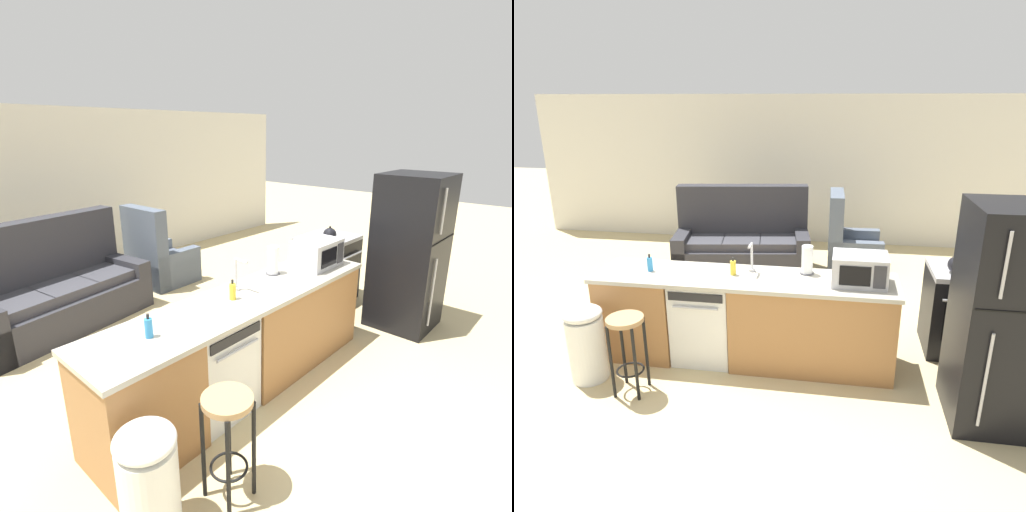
# 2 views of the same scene
# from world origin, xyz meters

# --- Properties ---
(ground_plane) EXTENTS (24.00, 24.00, 0.00)m
(ground_plane) POSITION_xyz_m (0.00, 0.00, 0.00)
(ground_plane) COLOR tan
(wall_back) EXTENTS (10.00, 0.06, 2.60)m
(wall_back) POSITION_xyz_m (0.30, 4.20, 1.30)
(wall_back) COLOR silver
(wall_back) RESTS_ON ground_plane
(kitchen_counter) EXTENTS (2.94, 0.66, 0.90)m
(kitchen_counter) POSITION_xyz_m (0.24, 0.00, 0.42)
(kitchen_counter) COLOR #9E6B3D
(kitchen_counter) RESTS_ON ground_plane
(dishwasher) EXTENTS (0.58, 0.61, 0.84)m
(dishwasher) POSITION_xyz_m (-0.25, -0.00, 0.42)
(dishwasher) COLOR silver
(dishwasher) RESTS_ON ground_plane
(stove_range) EXTENTS (0.76, 0.68, 0.90)m
(stove_range) POSITION_xyz_m (2.35, 0.55, 0.45)
(stove_range) COLOR black
(stove_range) RESTS_ON ground_plane
(refrigerator) EXTENTS (0.72, 0.73, 1.81)m
(refrigerator) POSITION_xyz_m (2.35, -0.55, 0.90)
(refrigerator) COLOR black
(refrigerator) RESTS_ON ground_plane
(microwave) EXTENTS (0.50, 0.37, 0.28)m
(microwave) POSITION_xyz_m (1.24, -0.00, 1.04)
(microwave) COLOR #B7B7BC
(microwave) RESTS_ON kitchen_counter
(sink_faucet) EXTENTS (0.07, 0.18, 0.30)m
(sink_faucet) POSITION_xyz_m (0.20, 0.14, 1.03)
(sink_faucet) COLOR silver
(sink_faucet) RESTS_ON kitchen_counter
(paper_towel_roll) EXTENTS (0.14, 0.14, 0.28)m
(paper_towel_roll) POSITION_xyz_m (0.74, 0.18, 1.04)
(paper_towel_roll) COLOR #4C4C51
(paper_towel_roll) RESTS_ON kitchen_counter
(soap_bottle) EXTENTS (0.06, 0.06, 0.18)m
(soap_bottle) POSITION_xyz_m (0.04, 0.03, 0.97)
(soap_bottle) COLOR yellow
(soap_bottle) RESTS_ON kitchen_counter
(dish_soap_bottle) EXTENTS (0.06, 0.06, 0.18)m
(dish_soap_bottle) POSITION_xyz_m (-0.80, 0.00, 0.97)
(dish_soap_bottle) COLOR #338CCC
(dish_soap_bottle) RESTS_ON kitchen_counter
(kettle) EXTENTS (0.21, 0.17, 0.19)m
(kettle) POSITION_xyz_m (2.18, 0.42, 0.99)
(kettle) COLOR black
(kettle) RESTS_ON stove_range
(bar_stool) EXTENTS (0.32, 0.32, 0.74)m
(bar_stool) POSITION_xyz_m (-0.75, -0.71, 0.54)
(bar_stool) COLOR tan
(bar_stool) RESTS_ON ground_plane
(trash_bin) EXTENTS (0.35, 0.35, 0.74)m
(trash_bin) POSITION_xyz_m (-1.23, -0.57, 0.38)
(trash_bin) COLOR white
(trash_bin) RESTS_ON ground_plane
(couch) EXTENTS (2.12, 1.20, 1.27)m
(couch) POSITION_xyz_m (-0.43, 2.57, 0.39)
(couch) COLOR #2D2D33
(couch) RESTS_ON ground_plane
(armchair) EXTENTS (0.83, 0.88, 1.20)m
(armchair) POSITION_xyz_m (1.17, 2.80, 0.35)
(armchair) COLOR #515B6B
(armchair) RESTS_ON ground_plane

